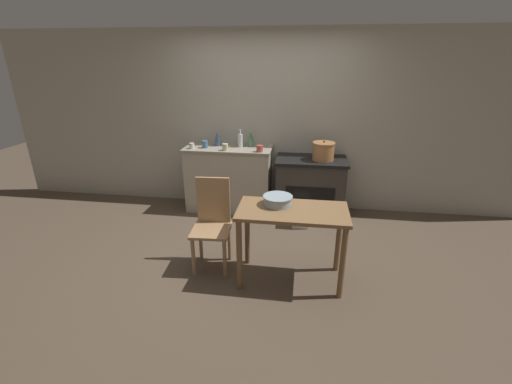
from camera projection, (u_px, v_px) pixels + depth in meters
The scene contains 16 objects.
ground_plane at pixel (250, 256), 3.99m from camera, with size 14.00×14.00×0.00m, color brown.
wall_back at pixel (267, 122), 4.99m from camera, with size 8.00×0.07×2.55m.
counter_cabinet at pixel (229, 179), 5.08m from camera, with size 1.25×0.54×0.96m.
stove at pixel (310, 187), 4.91m from camera, with size 0.99×0.62×0.85m.
work_table at pixel (292, 223), 3.35m from camera, with size 1.07×0.56×0.79m.
chair at pixel (212, 222), 3.67m from camera, with size 0.43×0.43×0.98m.
flour_sack at pixel (301, 215), 4.62m from camera, with size 0.22×0.15×0.35m, color beige.
stock_pot at pixel (323, 151), 4.66m from camera, with size 0.30×0.30×0.27m.
mixing_bowl_large at pixel (278, 200), 3.39m from camera, with size 0.30×0.30×0.09m.
bottle_far_left at pixel (251, 141), 4.93m from camera, with size 0.07×0.07×0.20m.
bottle_left at pixel (218, 141), 4.97m from camera, with size 0.08×0.08×0.19m.
bottle_mid_left at pixel (240, 140), 4.90m from camera, with size 0.07×0.07×0.25m.
cup_center_left at pixel (225, 147), 4.73m from camera, with size 0.08×0.08×0.09m, color beige.
cup_center at pixel (205, 144), 4.87m from camera, with size 0.09×0.09×0.10m, color #4C6B99.
cup_center_right at pixel (192, 146), 4.83m from camera, with size 0.07×0.07×0.08m, color silver.
cup_mid_right at pixel (260, 149), 4.66m from camera, with size 0.09×0.09×0.09m, color #B74C42.
Camera 1 is at (0.56, -3.40, 2.16)m, focal length 24.00 mm.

